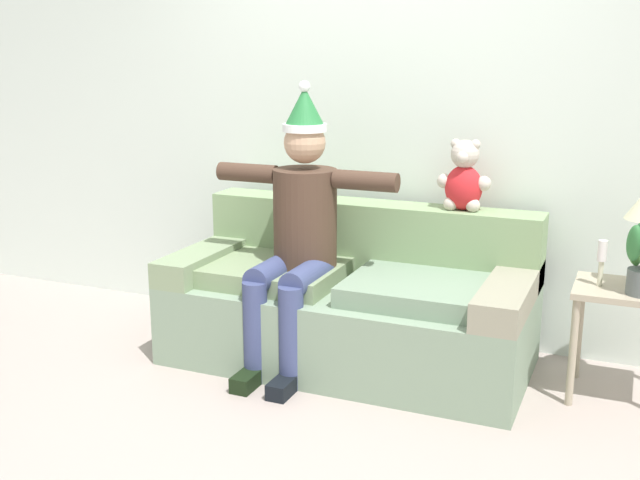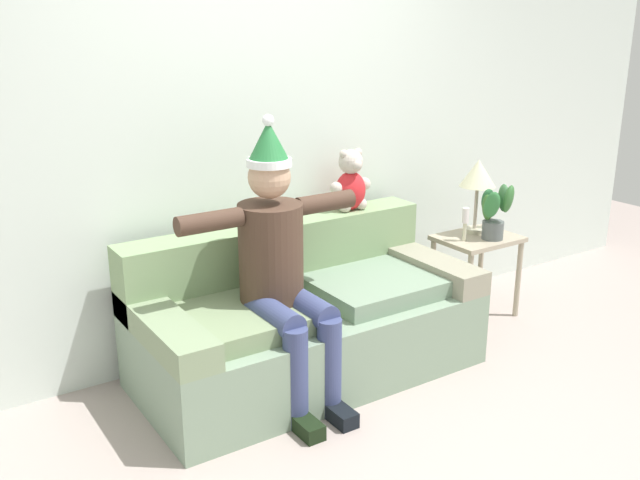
% 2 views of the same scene
% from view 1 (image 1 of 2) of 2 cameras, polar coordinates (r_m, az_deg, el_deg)
% --- Properties ---
extents(ground_plane, '(10.00, 10.00, 0.00)m').
position_cam_1_polar(ground_plane, '(3.46, -3.83, -14.67)').
color(ground_plane, '#A79791').
extents(back_wall, '(7.00, 0.10, 2.70)m').
position_cam_1_polar(back_wall, '(4.49, 4.97, 9.97)').
color(back_wall, silver).
rests_on(back_wall, ground_plane).
extents(couch, '(1.91, 0.91, 0.82)m').
position_cam_1_polar(couch, '(4.19, 2.38, -4.65)').
color(couch, gray).
rests_on(couch, ground_plane).
extents(person_seated, '(1.02, 0.77, 1.51)m').
position_cam_1_polar(person_seated, '(4.01, -1.66, 1.01)').
color(person_seated, '#483226').
rests_on(person_seated, ground_plane).
extents(teddy_bear, '(0.29, 0.17, 0.38)m').
position_cam_1_polar(teddy_bear, '(4.15, 10.64, 4.51)').
color(teddy_bear, red).
rests_on(teddy_bear, couch).
extents(side_table, '(0.52, 0.41, 0.56)m').
position_cam_1_polar(side_table, '(3.94, 22.06, -4.72)').
color(side_table, tan).
rests_on(side_table, ground_plane).
extents(candle_tall, '(0.04, 0.04, 0.22)m').
position_cam_1_polar(candle_tall, '(3.86, 20.21, -1.18)').
color(candle_tall, beige).
rests_on(candle_tall, side_table).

